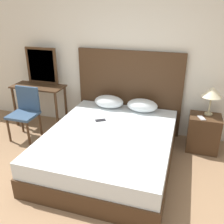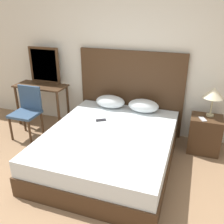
% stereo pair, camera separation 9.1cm
% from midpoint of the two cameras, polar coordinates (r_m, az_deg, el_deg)
% --- Properties ---
extents(wall_back, '(10.00, 0.06, 2.70)m').
position_cam_midpoint_polar(wall_back, '(4.08, 4.54, 13.53)').
color(wall_back, silver).
rests_on(wall_back, ground_plane).
extents(bed, '(1.66, 2.04, 0.48)m').
position_cam_midpoint_polar(bed, '(3.47, -1.27, -8.09)').
color(bed, '#422B19').
rests_on(bed, ground_plane).
extents(headboard, '(1.74, 0.05, 1.38)m').
position_cam_midpoint_polar(headboard, '(4.19, 3.24, 4.52)').
color(headboard, '#422B19').
rests_on(headboard, ground_plane).
extents(pillow_left, '(0.48, 0.31, 0.20)m').
position_cam_midpoint_polar(pillow_left, '(4.09, -1.36, 2.39)').
color(pillow_left, silver).
rests_on(pillow_left, bed).
extents(pillow_right, '(0.48, 0.31, 0.20)m').
position_cam_midpoint_polar(pillow_right, '(3.96, 6.27, 1.51)').
color(pillow_right, silver).
rests_on(pillow_right, bed).
extents(phone_on_bed, '(0.16, 0.14, 0.01)m').
position_cam_midpoint_polar(phone_on_bed, '(3.67, -3.38, -1.89)').
color(phone_on_bed, '#232328').
rests_on(phone_on_bed, bed).
extents(nightstand, '(0.45, 0.37, 0.55)m').
position_cam_midpoint_polar(nightstand, '(3.97, 19.50, -4.54)').
color(nightstand, '#422B19').
rests_on(nightstand, ground_plane).
extents(table_lamp, '(0.29, 0.29, 0.43)m').
position_cam_midpoint_polar(table_lamp, '(3.81, 21.26, 4.21)').
color(table_lamp, tan).
rests_on(table_lamp, nightstand).
extents(phone_on_nightstand, '(0.12, 0.17, 0.01)m').
position_cam_midpoint_polar(phone_on_nightstand, '(3.77, 19.13, -1.28)').
color(phone_on_nightstand, '#B7B7BC').
rests_on(phone_on_nightstand, nightstand).
extents(vanity_desk, '(0.92, 0.41, 0.74)m').
position_cam_midpoint_polar(vanity_desk, '(4.59, -16.89, 3.97)').
color(vanity_desk, '#422B19').
rests_on(vanity_desk, ground_plane).
extents(vanity_mirror, '(0.58, 0.03, 0.63)m').
position_cam_midpoint_polar(vanity_mirror, '(4.61, -16.34, 10.13)').
color(vanity_mirror, '#422B19').
rests_on(vanity_mirror, vanity_desk).
extents(chair, '(0.42, 0.40, 0.84)m').
position_cam_midpoint_polar(chair, '(4.28, -19.77, 0.50)').
color(chair, '#334C6B').
rests_on(chair, ground_plane).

